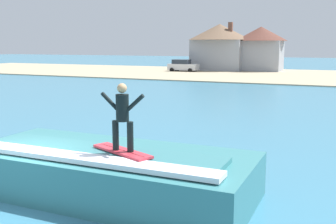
% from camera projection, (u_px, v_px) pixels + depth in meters
% --- Properties ---
extents(ground_plane, '(260.00, 260.00, 0.00)m').
position_uv_depth(ground_plane, '(19.00, 202.00, 10.38)').
color(ground_plane, teal).
extents(wave_crest, '(7.78, 3.36, 1.32)m').
position_uv_depth(wave_crest, '(108.00, 172.00, 10.84)').
color(wave_crest, teal).
rests_on(wave_crest, ground_plane).
extents(surfboard, '(1.96, 1.17, 0.06)m').
position_uv_depth(surfboard, '(122.00, 151.00, 10.11)').
color(surfboard, '#D8333F').
rests_on(surfboard, wave_crest).
extents(surfer, '(1.21, 0.32, 1.69)m').
position_uv_depth(surfer, '(122.00, 114.00, 9.88)').
color(surfer, black).
rests_on(surfer, surfboard).
extents(shoreline_bank, '(120.00, 25.85, 0.12)m').
position_uv_depth(shoreline_bank, '(284.00, 75.00, 52.80)').
color(shoreline_bank, tan).
rests_on(shoreline_bank, ground_plane).
extents(car_near_shore, '(4.46, 2.22, 1.86)m').
position_uv_depth(car_near_shore, '(183.00, 66.00, 60.19)').
color(car_near_shore, silver).
rests_on(car_near_shore, ground_plane).
extents(house_with_chimney, '(9.70, 9.70, 7.40)m').
position_uv_depth(house_with_chimney, '(219.00, 44.00, 62.84)').
color(house_with_chimney, '#9EA3AD').
rests_on(house_with_chimney, ground_plane).
extents(house_small_cottage, '(7.91, 7.91, 6.76)m').
position_uv_depth(house_small_cottage, '(261.00, 46.00, 61.33)').
color(house_small_cottage, '#9EA3AD').
rests_on(house_small_cottage, ground_plane).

